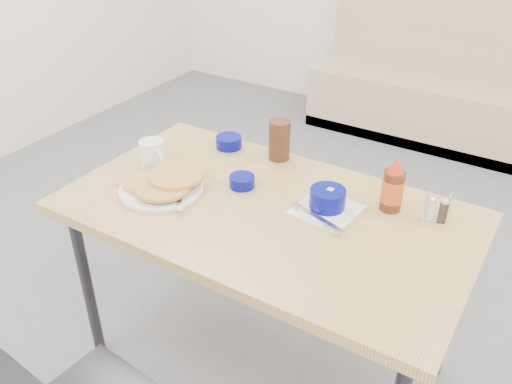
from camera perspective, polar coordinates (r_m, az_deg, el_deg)
The scene contains 11 objects.
booth_bench at distance 4.20m, azimuth 19.41°, elevation 9.88°, with size 1.90×0.56×1.22m.
dining_table at distance 1.89m, azimuth 1.03°, elevation -3.26°, with size 1.40×0.80×0.76m.
pancake_plate at distance 1.98m, azimuth -9.85°, elevation 0.74°, with size 0.32×0.30×0.05m.
coffee_mug at distance 2.13m, azimuth -10.85°, elevation 3.97°, with size 0.14×0.09×0.11m.
grits_setting at distance 1.84m, azimuth 7.50°, elevation -1.02°, with size 0.22×0.23×0.08m.
creamer_bowl at distance 2.25m, azimuth -2.88°, elevation 5.28°, with size 0.11×0.11×0.05m.
butter_bowl at distance 1.97m, azimuth -1.48°, elevation 1.13°, with size 0.09×0.09×0.04m.
amber_tumbler at distance 2.14m, azimuth 2.47°, elevation 5.50°, with size 0.09×0.09×0.16m, color #3E2214.
condiment_caddy at distance 1.88m, azimuth 18.50°, elevation -1.91°, with size 0.10×0.07×0.10m.
syrup_bottle at distance 1.87m, azimuth 14.20°, elevation 0.43°, with size 0.07×0.07×0.19m.
sugar_wrapper at distance 2.05m, azimuth -14.32°, elevation 0.75°, with size 0.04×0.02×0.00m, color #E24B61.
Camera 1 is at (0.79, -1.09, 1.78)m, focal length 38.00 mm.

